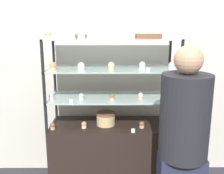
{
  "coord_description": "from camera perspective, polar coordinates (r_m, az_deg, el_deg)",
  "views": [
    {
      "loc": [
        -0.02,
        -2.64,
        1.78
      ],
      "look_at": [
        0.0,
        0.0,
        1.15
      ],
      "focal_mm": 42.0,
      "sensor_mm": 36.0,
      "label": 1
    }
  ],
  "objects": [
    {
      "name": "customer_figure",
      "position": [
        2.17,
        15.2,
        -11.62
      ],
      "size": [
        0.38,
        0.38,
        1.64
      ],
      "color": "#282D47",
      "rests_on": "ground_plane"
    },
    {
      "name": "cupcake_12",
      "position": [
        2.63,
        6.58,
        4.66
      ],
      "size": [
        0.07,
        0.07,
        0.08
      ],
      "color": "beige",
      "rests_on": "display_riser_middle"
    },
    {
      "name": "display_riser_lower",
      "position": [
        2.74,
        0.0,
        -2.51
      ],
      "size": [
        1.3,
        0.51,
        0.3
      ],
      "color": "black",
      "rests_on": "display_base"
    },
    {
      "name": "cupcake_3",
      "position": [
        2.82,
        12.4,
        -7.76
      ],
      "size": [
        0.05,
        0.05,
        0.07
      ],
      "color": "white",
      "rests_on": "display_base"
    },
    {
      "name": "price_tag_1",
      "position": [
        2.53,
        -8.88,
        -3.09
      ],
      "size": [
        0.04,
        0.0,
        0.04
      ],
      "color": "white",
      "rests_on": "display_riser_lower"
    },
    {
      "name": "back_wall",
      "position": [
        3.07,
        -0.05,
        4.49
      ],
      "size": [
        8.0,
        0.05,
        2.6
      ],
      "color": "silver",
      "rests_on": "ground_plane"
    },
    {
      "name": "cupcake_11",
      "position": [
        2.58,
        -0.15,
        4.57
      ],
      "size": [
        0.07,
        0.07,
        0.08
      ],
      "color": "#CCB28C",
      "rests_on": "display_riser_middle"
    },
    {
      "name": "cupcake_4",
      "position": [
        2.7,
        -13.08,
        -2.0
      ],
      "size": [
        0.05,
        0.05,
        0.07
      ],
      "color": "white",
      "rests_on": "display_riser_lower"
    },
    {
      "name": "display_base",
      "position": [
        2.99,
        0.0,
        -14.67
      ],
      "size": [
        1.3,
        0.51,
        0.74
      ],
      "color": "black",
      "rests_on": "ground_plane"
    },
    {
      "name": "cupcake_2",
      "position": [
        2.74,
        6.49,
        -8.16
      ],
      "size": [
        0.05,
        0.05,
        0.07
      ],
      "color": "#CCB28C",
      "rests_on": "display_base"
    },
    {
      "name": "price_tag_0",
      "position": [
        2.62,
        4.62,
        -9.46
      ],
      "size": [
        0.04,
        0.0,
        0.04
      ],
      "color": "white",
      "rests_on": "display_base"
    },
    {
      "name": "cupcake_1",
      "position": [
        2.73,
        -6.1,
        -8.2
      ],
      "size": [
        0.05,
        0.05,
        0.07
      ],
      "color": "beige",
      "rests_on": "display_base"
    },
    {
      "name": "display_riser_upper",
      "position": [
        2.64,
        0.0,
        10.21
      ],
      "size": [
        1.3,
        0.51,
        0.3
      ],
      "color": "black",
      "rests_on": "display_riser_middle"
    },
    {
      "name": "cupcake_0",
      "position": [
        2.75,
        -12.82,
        -8.29
      ],
      "size": [
        0.05,
        0.05,
        0.07
      ],
      "color": "#CCB28C",
      "rests_on": "display_base"
    },
    {
      "name": "cupcake_6",
      "position": [
        2.61,
        0.05,
        -2.19
      ],
      "size": [
        0.05,
        0.05,
        0.07
      ],
      "color": "#CCB28C",
      "rests_on": "display_riser_lower"
    },
    {
      "name": "donut_glazed",
      "position": [
        2.69,
        -6.77,
        11.02
      ],
      "size": [
        0.13,
        0.13,
        0.04
      ],
      "color": "brown",
      "rests_on": "display_riser_upper"
    },
    {
      "name": "cupcake_16",
      "position": [
        2.55,
        0.27,
        11.28
      ],
      "size": [
        0.06,
        0.06,
        0.07
      ],
      "color": "white",
      "rests_on": "display_riser_upper"
    },
    {
      "name": "cupcake_17",
      "position": [
        2.62,
        12.98,
        11.0
      ],
      "size": [
        0.06,
        0.06,
        0.07
      ],
      "color": "beige",
      "rests_on": "display_riser_upper"
    },
    {
      "name": "cupcake_14",
      "position": [
        2.58,
        -13.82,
        10.93
      ],
      "size": [
        0.06,
        0.06,
        0.07
      ],
      "color": "white",
      "rests_on": "display_riser_upper"
    },
    {
      "name": "cupcake_15",
      "position": [
        2.59,
        -6.55,
        11.22
      ],
      "size": [
        0.06,
        0.06,
        0.07
      ],
      "color": "white",
      "rests_on": "display_riser_upper"
    },
    {
      "name": "cupcake_9",
      "position": [
        2.64,
        -12.74,
        4.46
      ],
      "size": [
        0.07,
        0.07,
        0.08
      ],
      "color": "#CCB28C",
      "rests_on": "display_riser_middle"
    },
    {
      "name": "sheet_cake_frosted",
      "position": [
        2.61,
        7.88,
        11.05
      ],
      "size": [
        0.25,
        0.16,
        0.06
      ],
      "color": "brown",
      "rests_on": "display_riser_upper"
    },
    {
      "name": "price_tag_3",
      "position": [
        2.42,
        -7.04,
        10.76
      ],
      "size": [
        0.04,
        0.0,
        0.04
      ],
      "color": "white",
      "rests_on": "display_riser_upper"
    },
    {
      "name": "cupcake_10",
      "position": [
        2.58,
        -6.74,
        4.48
      ],
      "size": [
        0.07,
        0.07,
        0.08
      ],
      "color": "white",
      "rests_on": "display_riser_middle"
    },
    {
      "name": "layer_cake_centerpiece",
      "position": [
        2.79,
        -1.38,
        -6.88
      ],
      "size": [
        0.2,
        0.2,
        0.13
      ],
      "color": "#DBBC84",
      "rests_on": "display_base"
    },
    {
      "name": "price_tag_2",
      "position": [
        2.46,
        7.87,
        3.69
      ],
      "size": [
        0.04,
        0.0,
        0.04
      ],
      "color": "white",
      "rests_on": "display_riser_middle"
    },
    {
      "name": "cupcake_5",
      "position": [
        2.64,
        -6.72,
        -2.07
      ],
      "size": [
        0.05,
        0.05,
        0.07
      ],
      "color": "beige",
      "rests_on": "display_riser_lower"
    },
    {
      "name": "cupcake_8",
      "position": [
        2.75,
        12.45,
        -1.71
      ],
      "size": [
        0.05,
        0.05,
        0.07
      ],
      "color": "#CCB28C",
      "rests_on": "display_riser_lower"
    },
    {
      "name": "display_riser_middle",
      "position": [
        2.67,
        0.0,
        3.73
      ],
      "size": [
        1.3,
        0.51,
        0.3
      ],
      "color": "black",
      "rests_on": "display_riser_lower"
    },
    {
      "name": "cupcake_7",
      "position": [
        2.66,
        6.22,
        -1.94
      ],
      "size": [
        0.05,
        0.05,
        0.07
      ],
      "color": "#CCB28C",
      "rests_on": "display_riser_lower"
    },
    {
      "name": "cupcake_13",
      "position": [
        2.64,
        12.83,
        4.45
      ],
      "size": [
        0.07,
        0.07,
        0.08
      ],
      "color": "white",
      "rests_on": "display_riser_middle"
    }
  ]
}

